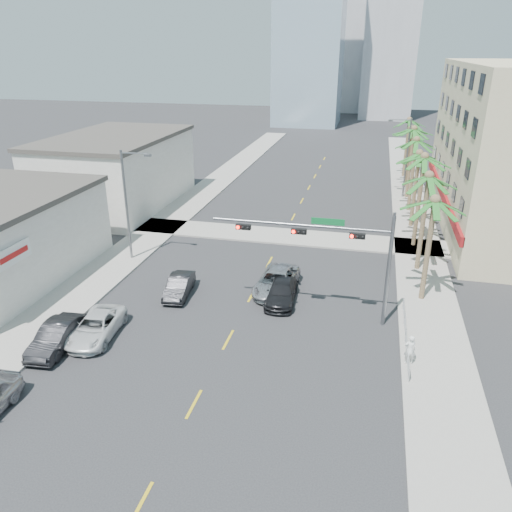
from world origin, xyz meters
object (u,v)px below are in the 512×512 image
(car_parked_mid, at_px, (56,337))
(pedestrian, at_px, (410,350))
(traffic_signal_mast, at_px, (336,246))
(car_lane_right, at_px, (282,292))
(car_parked_far, at_px, (96,327))
(car_lane_left, at_px, (179,286))
(car_lane_center, at_px, (277,281))

(car_parked_mid, height_order, pedestrian, pedestrian)
(traffic_signal_mast, distance_m, car_lane_right, 5.91)
(traffic_signal_mast, height_order, car_parked_far, traffic_signal_mast)
(car_lane_left, xyz_separation_m, pedestrian, (15.38, -5.10, 0.33))
(pedestrian, bearing_deg, car_parked_far, -5.36)
(car_parked_far, relative_size, pedestrian, 2.89)
(car_lane_right, xyz_separation_m, pedestrian, (8.19, -5.86, 0.33))
(car_lane_right, bearing_deg, car_parked_mid, -145.82)
(traffic_signal_mast, relative_size, pedestrian, 6.42)
(car_parked_far, bearing_deg, car_lane_center, 36.63)
(car_lane_center, distance_m, car_lane_right, 1.52)
(traffic_signal_mast, distance_m, car_parked_far, 15.28)
(traffic_signal_mast, bearing_deg, car_parked_mid, -155.03)
(traffic_signal_mast, height_order, car_lane_right, traffic_signal_mast)
(car_parked_mid, bearing_deg, traffic_signal_mast, 20.24)
(car_parked_mid, bearing_deg, car_parked_far, 40.23)
(car_lane_left, distance_m, pedestrian, 16.21)
(car_lane_center, bearing_deg, car_parked_mid, -134.26)
(traffic_signal_mast, relative_size, car_lane_center, 2.01)
(car_parked_mid, distance_m, pedestrian, 20.00)
(car_parked_mid, xyz_separation_m, car_parked_far, (1.60, 1.60, -0.07))
(car_lane_left, bearing_deg, car_lane_right, -0.64)
(car_parked_mid, bearing_deg, car_lane_right, 32.36)
(car_lane_center, height_order, car_lane_right, car_lane_center)
(car_parked_mid, distance_m, car_parked_far, 2.26)
(car_lane_center, relative_size, pedestrian, 3.19)
(traffic_signal_mast, bearing_deg, car_lane_center, 143.92)
(car_parked_far, height_order, car_lane_right, car_parked_far)
(car_parked_mid, bearing_deg, car_lane_left, 56.45)
(car_lane_left, distance_m, car_lane_right, 7.23)
(car_lane_center, relative_size, car_lane_right, 1.16)
(car_parked_far, bearing_deg, pedestrian, -1.65)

